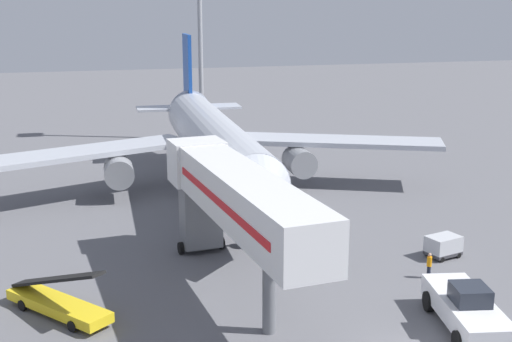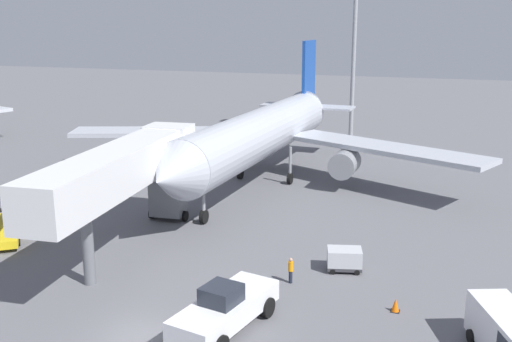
{
  "view_description": "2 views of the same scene",
  "coord_description": "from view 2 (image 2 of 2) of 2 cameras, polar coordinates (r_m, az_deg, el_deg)",
  "views": [
    {
      "loc": [
        -14.91,
        -25.34,
        16.21
      ],
      "look_at": [
        -1.91,
        21.32,
        4.18
      ],
      "focal_mm": 47.07,
      "sensor_mm": 36.0,
      "label": 1
    },
    {
      "loc": [
        14.37,
        -23.51,
        15.35
      ],
      "look_at": [
        -0.66,
        19.93,
        3.78
      ],
      "focal_mm": 41.75,
      "sensor_mm": 36.0,
      "label": 2
    }
  ],
  "objects": [
    {
      "name": "ground_plane",
      "position": [
        31.54,
        -11.17,
        -15.29
      ],
      "size": [
        300.0,
        300.0,
        0.0
      ],
      "primitive_type": "plane",
      "color": "slate"
    },
    {
      "name": "baggage_cart_far_center",
      "position": [
        38.41,
        8.46,
        -8.3
      ],
      "size": [
        2.45,
        1.98,
        1.44
      ],
      "color": "#38383D",
      "rests_on": "ground"
    },
    {
      "name": "apron_light_mast",
      "position": [
        80.03,
        9.54,
        15.69
      ],
      "size": [
        2.4,
        2.4,
        25.63
      ],
      "color": "#93969B",
      "rests_on": "ground"
    },
    {
      "name": "airplane_at_gate",
      "position": [
        57.3,
        0.7,
        3.67
      ],
      "size": [
        42.88,
        39.41,
        13.24
      ],
      "color": "#B7BCC6",
      "rests_on": "ground"
    },
    {
      "name": "belt_loader_truck",
      "position": [
        47.22,
        -22.72,
        -4.99
      ],
      "size": [
        5.6,
        6.47,
        3.28
      ],
      "color": "yellow",
      "rests_on": "ground"
    },
    {
      "name": "jet_bridge",
      "position": [
        40.84,
        -12.14,
        0.11
      ],
      "size": [
        4.95,
        19.89,
        7.52
      ],
      "color": "silver",
      "rests_on": "ground"
    },
    {
      "name": "pushback_tug",
      "position": [
        31.06,
        -2.99,
        -13.05
      ],
      "size": [
        3.8,
        7.32,
        2.55
      ],
      "color": "white",
      "rests_on": "ground"
    },
    {
      "name": "ground_crew_worker_foreground",
      "position": [
        36.32,
        3.34,
        -9.42
      ],
      "size": [
        0.42,
        0.42,
        1.61
      ],
      "color": "#1E2333",
      "rests_on": "ground"
    },
    {
      "name": "service_van_near_right",
      "position": [
        30.59,
        23.18,
        -14.36
      ],
      "size": [
        3.82,
        5.7,
        2.37
      ],
      "color": "white",
      "rests_on": "ground"
    },
    {
      "name": "safety_cone_alpha",
      "position": [
        34.02,
        13.21,
        -12.39
      ],
      "size": [
        0.5,
        0.5,
        0.76
      ],
      "color": "black",
      "rests_on": "ground"
    }
  ]
}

